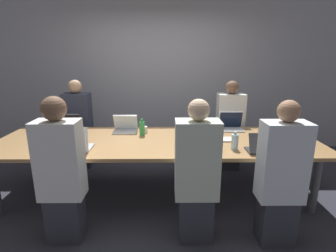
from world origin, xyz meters
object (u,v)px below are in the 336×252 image
(person_far_left, at_px, (79,126))
(person_far_right, at_px, (230,127))
(laptop_far_midleft, at_px, (125,127))
(bottle_far_midleft, at_px, (142,128))
(bottle_near_right, at_px, (235,142))
(cup_far_midleft, at_px, (145,130))
(person_near_left, at_px, (61,174))
(cup_near_left, at_px, (55,146))
(laptop_far_left, at_px, (67,126))
(person_near_midright, at_px, (197,175))
(laptop_near_right, at_px, (265,147))
(cup_near_right, at_px, (290,149))
(person_near_right, at_px, (281,178))
(laptop_near_left, at_px, (76,144))
(cup_near_midright, at_px, (217,148))
(laptop_near_midright, at_px, (195,146))
(stapler, at_px, (195,143))
(bottle_far_right, at_px, (217,126))
(laptop_far_right, at_px, (231,125))

(person_far_left, xyz_separation_m, person_far_right, (2.34, -0.09, -0.00))
(laptop_far_midleft, height_order, bottle_far_midleft, laptop_far_midleft)
(bottle_near_right, bearing_deg, cup_far_midleft, 148.12)
(bottle_far_midleft, distance_m, bottle_near_right, 1.19)
(bottle_far_midleft, bearing_deg, person_near_left, -122.24)
(cup_near_left, xyz_separation_m, person_far_left, (-0.16, 1.26, -0.11))
(person_near_left, relative_size, person_far_right, 1.02)
(bottle_near_right, height_order, laptop_far_left, laptop_far_left)
(laptop_far_left, bearing_deg, person_near_midright, -37.82)
(cup_far_midleft, height_order, person_near_left, person_near_left)
(laptop_near_right, height_order, cup_near_right, laptop_near_right)
(bottle_far_midleft, height_order, laptop_far_left, laptop_far_left)
(cup_far_midleft, bearing_deg, person_near_right, -42.45)
(bottle_far_midleft, relative_size, cup_near_right, 2.29)
(laptop_near_left, bearing_deg, bottle_near_right, -178.79)
(cup_near_midright, xyz_separation_m, cup_near_right, (0.77, -0.05, 0.00))
(person_far_right, bearing_deg, person_near_right, -87.99)
(bottle_far_midleft, bearing_deg, person_near_right, -39.23)
(person_near_midright, height_order, laptop_near_right, person_near_midright)
(person_near_midright, relative_size, laptop_near_right, 3.79)
(person_far_right, bearing_deg, laptop_near_midright, -118.03)
(laptop_near_right, height_order, laptop_far_left, laptop_far_left)
(bottle_far_midleft, bearing_deg, laptop_near_left, -139.38)
(laptop_far_left, xyz_separation_m, person_far_left, (-0.01, 0.47, -0.13))
(laptop_near_midright, bearing_deg, bottle_near_right, -165.67)
(bottle_near_right, distance_m, person_far_left, 2.46)
(laptop_far_left, height_order, person_far_right, person_far_right)
(cup_far_midleft, height_order, person_far_right, person_far_right)
(person_near_left, bearing_deg, laptop_far_left, -72.92)
(laptop_near_left, xyz_separation_m, stapler, (1.32, 0.16, -0.05))
(person_near_midright, relative_size, person_far_left, 0.99)
(laptop_near_right, distance_m, bottle_near_right, 0.31)
(bottle_far_midleft, distance_m, bottle_far_right, 1.00)
(laptop_far_midleft, distance_m, laptop_near_right, 1.79)
(bottle_near_right, bearing_deg, laptop_far_left, 160.14)
(laptop_near_midright, bearing_deg, cup_near_midright, -167.39)
(laptop_far_midleft, relative_size, person_near_left, 0.23)
(cup_far_midleft, height_order, bottle_far_midleft, bottle_far_midleft)
(person_near_left, xyz_separation_m, cup_near_right, (2.29, 0.40, 0.09))
(cup_near_midright, relative_size, cup_near_right, 0.80)
(cup_near_right, bearing_deg, person_far_left, 153.42)
(person_far_left, relative_size, laptop_far_right, 4.39)
(bottle_far_midleft, bearing_deg, stapler, -32.42)
(cup_near_right, xyz_separation_m, person_far_left, (-2.68, 1.34, -0.10))
(cup_far_midleft, distance_m, person_far_right, 1.36)
(bottle_far_right, bearing_deg, person_far_right, 58.92)
(cup_far_midleft, xyz_separation_m, laptop_far_left, (-1.07, 0.12, 0.02))
(cup_near_midright, distance_m, cup_near_left, 1.76)
(bottle_far_midleft, bearing_deg, cup_near_left, -148.24)
(person_near_left, height_order, cup_near_left, person_near_left)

